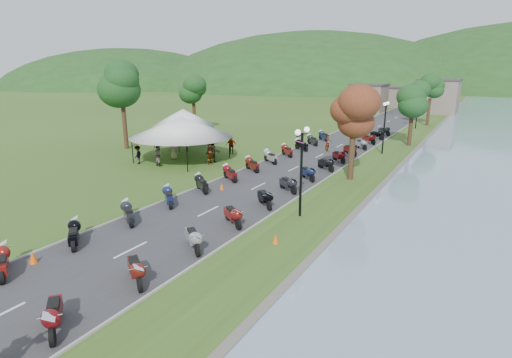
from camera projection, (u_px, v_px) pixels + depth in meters
The scene contains 13 objects.
road at pixel (340, 146), 43.57m from camera, with size 7.00×120.00×0.02m, color #3A3A3D.
hills_backdrop at pixel (456, 88), 177.16m from camera, with size 360.00×120.00×76.00m, color #285621, non-canonical shape.
far_building at pixel (402, 97), 81.44m from camera, with size 18.00×16.00×5.00m, color #77685D.
moto_row_left at pixel (203, 184), 27.16m from camera, with size 2.60×48.71×1.10m, color #331411, non-canonical shape.
moto_row_right at pixel (317, 168), 31.54m from camera, with size 2.60×47.54×1.10m, color #331411, non-canonical shape.
vendor_tent_main at pixel (182, 139), 36.14m from camera, with size 6.18×6.18×4.00m, color white, non-canonical shape.
vendor_tent_side at pixel (184, 128), 42.91m from camera, with size 4.50×4.50×4.00m, color white, non-canonical shape.
tree_park_left at pixel (122, 94), 40.58m from camera, with size 4.06×4.06×11.27m, color #215420, non-canonical shape.
tree_lakeside at pixel (353, 129), 29.38m from camera, with size 2.79×2.79×7.76m, color #215420, non-canonical shape.
pedestrian_a at pixel (210, 164), 35.12m from camera, with size 0.70×0.51×1.92m, color slate.
pedestrian_b at pixel (159, 166), 34.67m from camera, with size 0.89×0.49×1.84m, color slate.
pedestrian_c at pixel (138, 164), 35.34m from camera, with size 1.06×0.44×1.64m, color slate.
traffic_cone_near at pixel (33, 257), 17.19m from camera, with size 0.36×0.36×0.57m, color #F2590C.
Camera 1 is at (13.52, -1.80, 8.14)m, focal length 28.00 mm.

